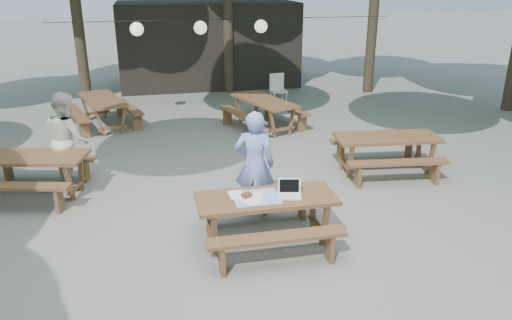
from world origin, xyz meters
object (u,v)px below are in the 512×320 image
at_px(main_picnic_table, 266,219).
at_px(plastic_chair, 278,96).
at_px(second_person, 68,139).
at_px(woman, 254,164).
at_px(picnic_table_nw, 30,175).

relative_size(main_picnic_table, plastic_chair, 2.22).
bearing_deg(second_person, woman, -147.93).
height_order(woman, plastic_chair, woman).
bearing_deg(second_person, plastic_chair, -72.02).
bearing_deg(plastic_chair, woman, -110.72).
bearing_deg(main_picnic_table, second_person, 136.06).
xyz_separation_m(woman, second_person, (-3.09, 1.98, 0.00)).
distance_m(picnic_table_nw, second_person, 0.91).
relative_size(picnic_table_nw, woman, 1.26).
height_order(main_picnic_table, picnic_table_nw, same).
height_order(picnic_table_nw, plastic_chair, plastic_chair).
distance_m(picnic_table_nw, plastic_chair, 8.05).
xyz_separation_m(second_person, plastic_chair, (5.31, 5.01, -0.62)).
xyz_separation_m(woman, plastic_chair, (2.22, 6.99, -0.62)).
bearing_deg(main_picnic_table, woman, 88.06).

